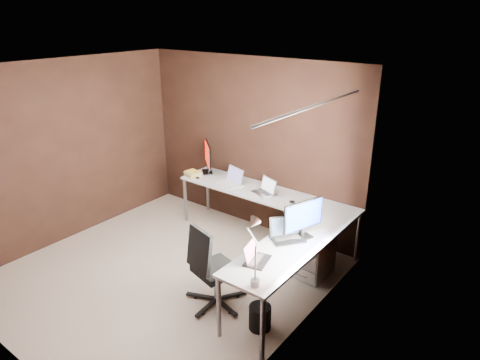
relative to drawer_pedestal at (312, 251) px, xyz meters
The scene contains 15 objects.
room 1.82m from the drawer_pedestal, 135.13° to the right, with size 3.60×3.60×2.50m.
desk 0.71m from the drawer_pedestal, 169.36° to the right, with size 2.65×2.25×0.73m.
drawer_pedestal is the anchor object (origin of this frame).
monitor_left 2.24m from the drawer_pedestal, 167.51° to the left, with size 0.42×0.38×0.47m.
monitor_right 0.82m from the drawer_pedestal, 78.82° to the right, with size 0.21×0.51×0.44m.
laptop_white 1.61m from the drawer_pedestal, 168.23° to the left, with size 0.40×0.33×0.23m.
laptop_silver 1.09m from the drawer_pedestal, 161.13° to the left, with size 0.37×0.32×0.21m.
laptop_black_big 0.75m from the drawer_pedestal, 93.82° to the right, with size 0.41×0.43×0.23m.
laptop_black_small 1.25m from the drawer_pedestal, 92.48° to the right, with size 0.27×0.34×0.20m.
book_stack 2.22m from the drawer_pedestal, behind, with size 0.30×0.27×0.08m.
mouse_left 2.09m from the drawer_pedestal, behind, with size 0.08×0.05×0.03m, color black.
mouse_corner 0.70m from the drawer_pedestal, 150.36° to the left, with size 0.09×0.05×0.03m, color black.
desk_lamp 1.66m from the drawer_pedestal, 84.90° to the right, with size 0.20×0.23×0.63m.
office_chair 1.33m from the drawer_pedestal, 115.61° to the right, with size 0.54×0.56×0.97m.
wastebasket 1.23m from the drawer_pedestal, 86.88° to the right, with size 0.23×0.23×0.26m, color black.
Camera 1 is at (3.49, -3.02, 3.06)m, focal length 32.00 mm.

